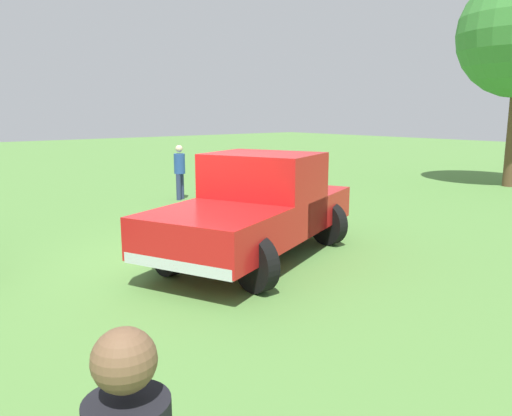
{
  "coord_description": "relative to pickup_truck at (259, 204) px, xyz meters",
  "views": [
    {
      "loc": [
        7.18,
        -4.46,
        2.54
      ],
      "look_at": [
        0.58,
        0.96,
        0.9
      ],
      "focal_mm": 35.13,
      "sensor_mm": 36.0,
      "label": 1
    }
  ],
  "objects": [
    {
      "name": "ground_plane",
      "position": [
        -0.54,
        -1.07,
        -0.95
      ],
      "size": [
        80.0,
        80.0,
        0.0
      ],
      "primitive_type": "plane",
      "color": "#54843D"
    },
    {
      "name": "person_visitor",
      "position": [
        -6.02,
        1.98,
        -0.06
      ],
      "size": [
        0.44,
        0.44,
        1.6
      ],
      "rotation": [
        0.0,
        0.0,
        0.58
      ],
      "color": "navy",
      "rests_on": "ground_plane"
    },
    {
      "name": "pickup_truck",
      "position": [
        0.0,
        0.0,
        0.0
      ],
      "size": [
        3.51,
        5.02,
        1.83
      ],
      "rotation": [
        0.0,
        0.0,
        5.1
      ],
      "color": "black",
      "rests_on": "ground_plane"
    }
  ]
}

